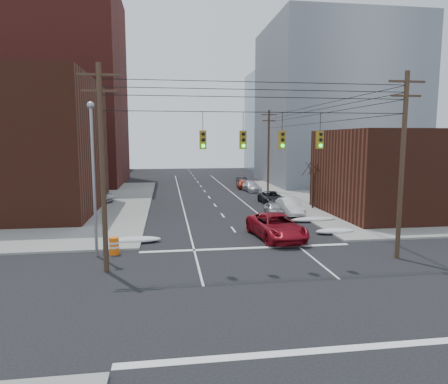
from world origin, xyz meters
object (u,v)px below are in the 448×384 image
object	(u,v)px
parked_car_b	(290,207)
parked_car_e	(243,184)
parked_car_a	(274,209)
construction_barrel	(114,246)
lot_car_a	(47,210)
red_pickup	(276,226)
parked_car_d	(251,186)
lot_car_d	(35,198)
parked_car_f	(242,181)
lot_car_c	(24,203)
parked_car_c	(272,198)
lot_car_b	(90,196)

from	to	relation	value
parked_car_b	parked_car_e	world-z (taller)	parked_car_b
parked_car_a	construction_barrel	world-z (taller)	parked_car_a
parked_car_a	lot_car_a	distance (m)	20.80
lot_car_a	red_pickup	bearing A→B (deg)	-135.60
parked_car_d	lot_car_d	distance (m)	27.11
red_pickup	parked_car_b	size ratio (longest dim) A/B	1.36
parked_car_f	lot_car_c	distance (m)	31.89
parked_car_a	lot_car_a	xyz separation A→B (m)	(-20.75, 1.44, 0.19)
red_pickup	parked_car_d	size ratio (longest dim) A/B	1.36
parked_car_a	lot_car_a	size ratio (longest dim) A/B	0.90
parked_car_d	lot_car_a	distance (m)	27.51
parked_car_a	parked_car_b	size ratio (longest dim) A/B	0.77
parked_car_d	construction_barrel	distance (m)	32.28
red_pickup	lot_car_c	world-z (taller)	red_pickup
red_pickup	parked_car_d	distance (m)	26.42
lot_car_a	parked_car_c	bearing A→B (deg)	-93.93
parked_car_a	lot_car_b	distance (m)	20.79
parked_car_d	lot_car_c	distance (m)	28.25
parked_car_c	lot_car_c	xyz separation A→B (m)	(-25.75, -0.78, 0.08)
parked_car_a	lot_car_c	distance (m)	24.85
red_pickup	parked_car_a	distance (m)	8.95
parked_car_b	parked_car_e	bearing A→B (deg)	91.42
parked_car_f	construction_barrel	world-z (taller)	parked_car_f
parked_car_a	lot_car_c	world-z (taller)	lot_car_c
parked_car_e	parked_car_d	bearing A→B (deg)	-74.78
red_pickup	construction_barrel	bearing A→B (deg)	-173.62
lot_car_c	parked_car_d	bearing A→B (deg)	-90.45
red_pickup	lot_car_a	distance (m)	21.14
parked_car_e	lot_car_c	bearing A→B (deg)	-144.41
parked_car_e	lot_car_a	xyz separation A→B (m)	(-21.77, -19.28, 0.13)
parked_car_c	construction_barrel	xyz separation A→B (m)	(-14.90, -17.80, -0.13)
lot_car_b	lot_car_d	distance (m)	5.67
lot_car_a	lot_car_d	world-z (taller)	lot_car_d
red_pickup	parked_car_f	size ratio (longest dim) A/B	1.54
construction_barrel	lot_car_a	bearing A→B (deg)	120.58
parked_car_f	lot_car_b	bearing A→B (deg)	-138.41
parked_car_b	parked_car_f	bearing A→B (deg)	89.79
parked_car_b	parked_car_f	xyz separation A→B (m)	(0.00, 24.57, -0.09)
lot_car_d	construction_barrel	xyz separation A→B (m)	(10.68, -19.66, -0.33)
lot_car_d	parked_car_d	bearing A→B (deg)	-48.90
parked_car_b	lot_car_b	size ratio (longest dim) A/B	0.86
parked_car_a	lot_car_a	bearing A→B (deg)	179.56
parked_car_b	lot_car_c	size ratio (longest dim) A/B	1.10
parked_car_f	lot_car_a	xyz separation A→B (m)	(-22.35, -23.23, 0.13)
parked_car_d	parked_car_c	bearing A→B (deg)	-95.04
lot_car_c	construction_barrel	xyz separation A→B (m)	(10.85, -17.03, -0.21)
parked_car_f	lot_car_d	distance (m)	30.27
red_pickup	lot_car_d	size ratio (longest dim) A/B	1.47
lot_car_b	parked_car_e	bearing A→B (deg)	-44.36
lot_car_a	construction_barrel	bearing A→B (deg)	-166.43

